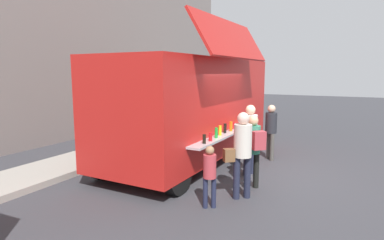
{
  "coord_description": "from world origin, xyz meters",
  "views": [
    {
      "loc": [
        -7.8,
        -2.25,
        2.53
      ],
      "look_at": [
        -0.41,
        1.6,
        1.3
      ],
      "focal_mm": 30.11,
      "sensor_mm": 36.0,
      "label": 1
    }
  ],
  "objects_px": {
    "trash_bin": "(187,120)",
    "customer_extra_browsing": "(271,127)",
    "food_truck_main": "(193,105)",
    "customer_rear_waiting": "(242,148)",
    "customer_front_ordering": "(249,134)",
    "customer_mid_with_backpack": "(253,145)",
    "child_near_queue": "(210,171)"
  },
  "relations": [
    {
      "from": "customer_front_ordering",
      "to": "customer_rear_waiting",
      "type": "relative_size",
      "value": 0.99
    },
    {
      "from": "food_truck_main",
      "to": "customer_rear_waiting",
      "type": "height_order",
      "value": "food_truck_main"
    },
    {
      "from": "customer_mid_with_backpack",
      "to": "customer_rear_waiting",
      "type": "xyz_separation_m",
      "value": [
        -0.64,
        0.05,
        0.05
      ]
    },
    {
      "from": "customer_front_ordering",
      "to": "food_truck_main",
      "type": "bearing_deg",
      "value": 2.53
    },
    {
      "from": "customer_extra_browsing",
      "to": "child_near_queue",
      "type": "xyz_separation_m",
      "value": [
        -3.93,
        0.16,
        -0.25
      ]
    },
    {
      "from": "customer_mid_with_backpack",
      "to": "customer_extra_browsing",
      "type": "relative_size",
      "value": 1.01
    },
    {
      "from": "customer_front_ordering",
      "to": "customer_rear_waiting",
      "type": "height_order",
      "value": "customer_rear_waiting"
    },
    {
      "from": "food_truck_main",
      "to": "customer_rear_waiting",
      "type": "bearing_deg",
      "value": -133.82
    },
    {
      "from": "customer_mid_with_backpack",
      "to": "child_near_queue",
      "type": "height_order",
      "value": "customer_mid_with_backpack"
    },
    {
      "from": "trash_bin",
      "to": "customer_rear_waiting",
      "type": "xyz_separation_m",
      "value": [
        -6.09,
        -4.54,
        0.55
      ]
    },
    {
      "from": "trash_bin",
      "to": "customer_extra_browsing",
      "type": "bearing_deg",
      "value": -123.66
    },
    {
      "from": "trash_bin",
      "to": "child_near_queue",
      "type": "bearing_deg",
      "value": -148.52
    },
    {
      "from": "food_truck_main",
      "to": "customer_front_ordering",
      "type": "bearing_deg",
      "value": -107.78
    },
    {
      "from": "customer_front_ordering",
      "to": "customer_mid_with_backpack",
      "type": "relative_size",
      "value": 1.08
    },
    {
      "from": "trash_bin",
      "to": "customer_extra_browsing",
      "type": "relative_size",
      "value": 0.62
    },
    {
      "from": "food_truck_main",
      "to": "customer_rear_waiting",
      "type": "distance_m",
      "value": 3.17
    },
    {
      "from": "customer_extra_browsing",
      "to": "child_near_queue",
      "type": "relative_size",
      "value": 1.35
    },
    {
      "from": "customer_mid_with_backpack",
      "to": "child_near_queue",
      "type": "distance_m",
      "value": 1.45
    },
    {
      "from": "trash_bin",
      "to": "child_near_queue",
      "type": "relative_size",
      "value": 0.84
    },
    {
      "from": "customer_rear_waiting",
      "to": "customer_extra_browsing",
      "type": "bearing_deg",
      "value": -37.6
    },
    {
      "from": "food_truck_main",
      "to": "customer_extra_browsing",
      "type": "relative_size",
      "value": 4.09
    },
    {
      "from": "customer_extra_browsing",
      "to": "food_truck_main",
      "type": "bearing_deg",
      "value": -13.6
    },
    {
      "from": "customer_front_ordering",
      "to": "customer_extra_browsing",
      "type": "relative_size",
      "value": 1.09
    },
    {
      "from": "food_truck_main",
      "to": "customer_extra_browsing",
      "type": "bearing_deg",
      "value": -62.6
    },
    {
      "from": "trash_bin",
      "to": "customer_rear_waiting",
      "type": "bearing_deg",
      "value": -143.28
    },
    {
      "from": "trash_bin",
      "to": "customer_mid_with_backpack",
      "type": "distance_m",
      "value": 7.15
    },
    {
      "from": "child_near_queue",
      "to": "customer_mid_with_backpack",
      "type": "bearing_deg",
      "value": -49.78
    },
    {
      "from": "food_truck_main",
      "to": "trash_bin",
      "type": "bearing_deg",
      "value": 31.58
    },
    {
      "from": "trash_bin",
      "to": "customer_front_ordering",
      "type": "bearing_deg",
      "value": -137.11
    },
    {
      "from": "food_truck_main",
      "to": "trash_bin",
      "type": "height_order",
      "value": "food_truck_main"
    },
    {
      "from": "customer_extra_browsing",
      "to": "child_near_queue",
      "type": "height_order",
      "value": "customer_extra_browsing"
    },
    {
      "from": "trash_bin",
      "to": "customer_front_ordering",
      "type": "relative_size",
      "value": 0.57
    }
  ]
}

